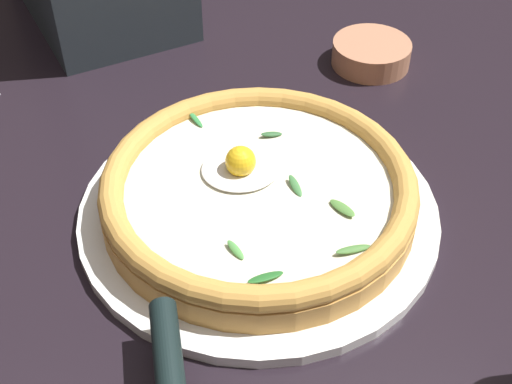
% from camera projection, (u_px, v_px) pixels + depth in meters
% --- Properties ---
extents(ground_plane, '(2.40, 2.40, 0.03)m').
position_uv_depth(ground_plane, '(253.00, 205.00, 0.71)').
color(ground_plane, black).
rests_on(ground_plane, ground).
extents(pizza_plate, '(0.35, 0.35, 0.01)m').
position_uv_depth(pizza_plate, '(256.00, 211.00, 0.67)').
color(pizza_plate, white).
rests_on(pizza_plate, ground).
extents(pizza, '(0.30, 0.30, 0.06)m').
position_uv_depth(pizza, '(256.00, 190.00, 0.65)').
color(pizza, '#CC9245').
rests_on(pizza, pizza_plate).
extents(side_bowl, '(0.10, 0.10, 0.03)m').
position_uv_depth(side_bowl, '(371.00, 54.00, 0.87)').
color(side_bowl, '#B67757').
rests_on(side_bowl, ground).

